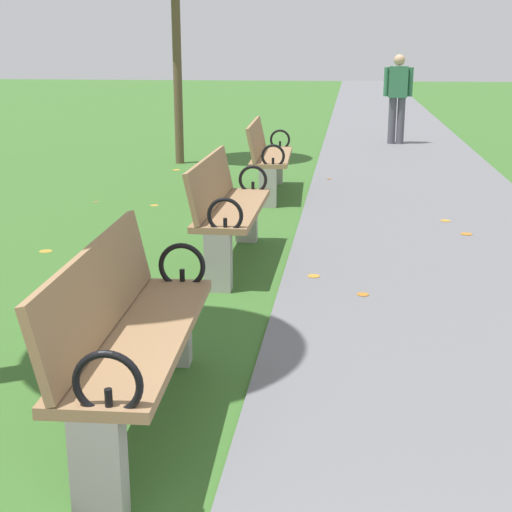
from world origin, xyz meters
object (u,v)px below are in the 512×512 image
(park_bench_2, at_px, (130,333))
(park_bench_3, at_px, (227,207))
(park_bench_4, at_px, (268,156))
(pedestrian_walking, at_px, (398,94))

(park_bench_2, distance_m, park_bench_3, 2.83)
(park_bench_2, height_order, park_bench_3, same)
(park_bench_2, xyz_separation_m, park_bench_4, (0.00, 5.89, 0.00))
(park_bench_4, xyz_separation_m, pedestrian_walking, (1.85, 5.11, 0.44))
(park_bench_3, distance_m, pedestrian_walking, 8.38)
(park_bench_4, bearing_deg, park_bench_2, -90.00)
(park_bench_3, xyz_separation_m, pedestrian_walking, (1.85, 8.16, 0.44))
(park_bench_3, xyz_separation_m, park_bench_4, (0.00, 3.06, 0.00))
(park_bench_3, height_order, park_bench_4, same)
(park_bench_2, height_order, park_bench_4, same)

